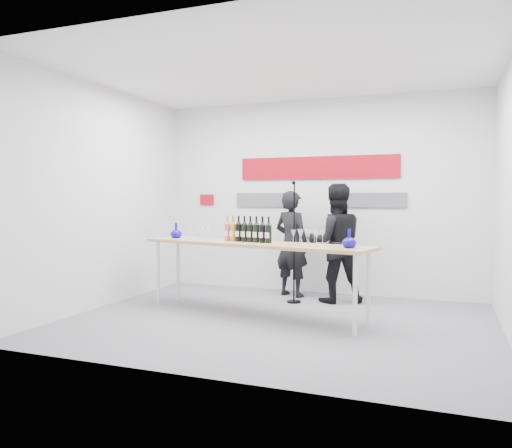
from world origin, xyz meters
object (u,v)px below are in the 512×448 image
at_px(tasting_table, 253,248).
at_px(mic_stand, 294,266).
at_px(presenter_left, 292,244).
at_px(presenter_right, 335,243).

relative_size(tasting_table, mic_stand, 1.83).
bearing_deg(presenter_left, presenter_right, -175.02).
height_order(tasting_table, presenter_right, presenter_right).
relative_size(presenter_left, presenter_right, 0.94).
xyz_separation_m(tasting_table, mic_stand, (0.27, 0.91, -0.33)).
distance_m(tasting_table, mic_stand, 1.00).
relative_size(presenter_left, mic_stand, 0.92).
bearing_deg(mic_stand, tasting_table, -85.14).
bearing_deg(tasting_table, presenter_left, 97.85).
height_order(tasting_table, presenter_left, presenter_left).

